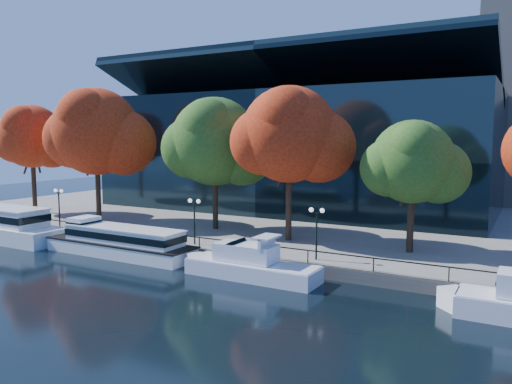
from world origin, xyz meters
The scene contains 15 objects.
ground centered at (0.00, 0.00, 0.00)m, with size 160.00×160.00×0.00m, color black.
promenade centered at (0.00, 36.38, 0.50)m, with size 90.00×67.08×1.00m.
railing centered at (0.00, 3.25, 1.94)m, with size 88.20×0.08×0.99m.
convention_building centered at (-4.00, 31.79, 8.51)m, with size 50.00×24.57×21.43m.
large_vessel centered at (-22.44, 0.45, 1.52)m, with size 15.81×4.22×3.38m.
tour_boat centered at (-7.57, 1.22, 1.32)m, with size 16.30×3.64×3.09m.
cruiser_near centered at (6.20, 0.64, 1.02)m, with size 11.36×2.93×3.29m.
tree_0 centered at (-30.45, 10.18, 10.39)m, with size 9.84×8.07×13.50m.
tree_1 centered at (-18.46, 9.57, 10.86)m, with size 12.19×10.00×14.94m.
tree_2 centered at (-3.89, 11.68, 9.80)m, with size 11.25×9.23×13.49m.
tree_3 centered at (5.23, 10.12, 10.48)m, with size 10.93×8.96×14.04m.
tree_4 centered at (15.99, 10.66, 8.28)m, with size 8.47×6.95×10.82m.
lamp_0 centered at (-18.98, 4.50, 3.98)m, with size 1.26×0.36×4.03m.
lamp_1 centered at (-1.41, 4.50, 3.98)m, with size 1.26×0.36×4.03m.
lamp_2 centered at (10.15, 4.50, 3.98)m, with size 1.26×0.36×4.03m.
Camera 1 is at (24.59, -30.64, 10.30)m, focal length 35.00 mm.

